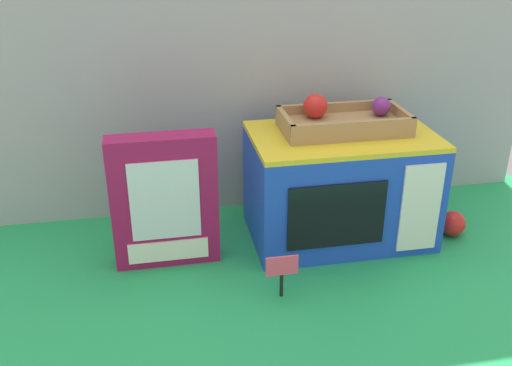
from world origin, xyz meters
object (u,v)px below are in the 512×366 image
at_px(price_sign, 283,270).
at_px(loose_toy_apple, 453,224).
at_px(toy_microwave, 340,186).
at_px(cookie_set_box, 165,201).
at_px(food_groups_crate, 342,121).

height_order(price_sign, loose_toy_apple, price_sign).
xyz_separation_m(price_sign, loose_toy_apple, (0.48, 0.17, -0.03)).
relative_size(toy_microwave, cookie_set_box, 1.39).
relative_size(food_groups_crate, price_sign, 2.99).
bearing_deg(food_groups_crate, cookie_set_box, -170.81).
distance_m(food_groups_crate, cookie_set_box, 0.46).
relative_size(toy_microwave, loose_toy_apple, 6.75).
bearing_deg(cookie_set_box, food_groups_crate, 9.19).
relative_size(price_sign, loose_toy_apple, 1.54).
bearing_deg(cookie_set_box, price_sign, -39.06).
distance_m(toy_microwave, price_sign, 0.31).
height_order(cookie_set_box, price_sign, cookie_set_box).
relative_size(food_groups_crate, cookie_set_box, 0.95).
xyz_separation_m(toy_microwave, price_sign, (-0.20, -0.23, -0.07)).
relative_size(food_groups_crate, loose_toy_apple, 4.61).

